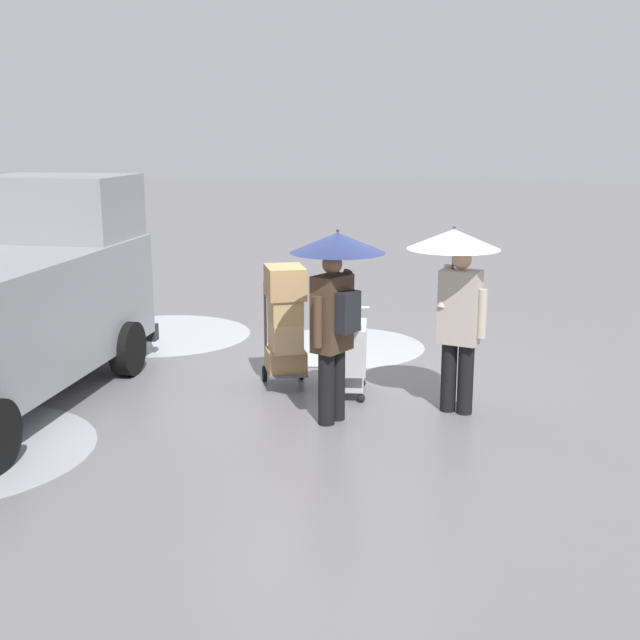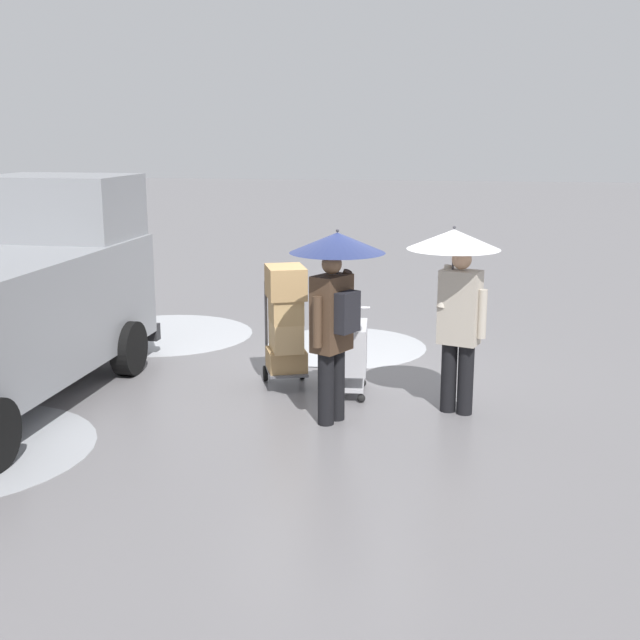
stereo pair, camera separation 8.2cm
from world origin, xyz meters
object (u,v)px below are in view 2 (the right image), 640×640
(shopping_cart_vendor, at_px, (345,349))
(pedestrian_pink_side, at_px, (335,283))
(hand_dolly_boxes, at_px, (286,319))
(pedestrian_black_side, at_px, (457,278))

(shopping_cart_vendor, distance_m, pedestrian_pink_side, 1.39)
(shopping_cart_vendor, relative_size, hand_dolly_boxes, 0.66)
(shopping_cart_vendor, xyz_separation_m, pedestrian_black_side, (-1.31, 0.44, 1.00))
(shopping_cart_vendor, bearing_deg, hand_dolly_boxes, -12.55)
(shopping_cart_vendor, bearing_deg, pedestrian_black_side, 161.46)
(hand_dolly_boxes, bearing_deg, pedestrian_black_side, 163.64)
(hand_dolly_boxes, height_order, pedestrian_pink_side, pedestrian_pink_side)
(shopping_cart_vendor, relative_size, pedestrian_black_side, 0.47)
(shopping_cart_vendor, relative_size, pedestrian_pink_side, 0.47)
(shopping_cart_vendor, bearing_deg, pedestrian_pink_side, 90.78)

